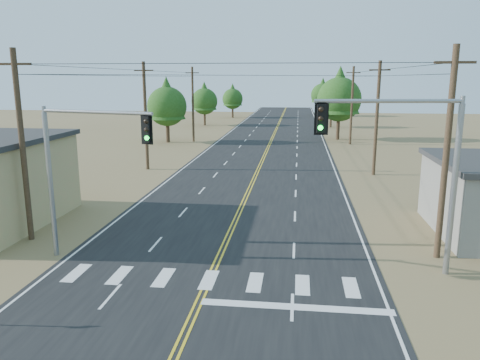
# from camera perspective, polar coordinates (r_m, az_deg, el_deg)

# --- Properties ---
(road) EXTENTS (15.00, 200.00, 0.02)m
(road) POSITION_cam_1_polar(r_m,az_deg,el_deg) (41.47, 1.88, 0.48)
(road) COLOR black
(road) RESTS_ON ground
(utility_pole_left_near) EXTENTS (1.80, 0.30, 10.00)m
(utility_pole_left_near) POSITION_cam_1_polar(r_m,az_deg,el_deg) (26.72, -25.01, 3.86)
(utility_pole_left_near) COLOR #4C3826
(utility_pole_left_near) RESTS_ON ground
(utility_pole_left_mid) EXTENTS (1.80, 0.30, 10.00)m
(utility_pole_left_mid) POSITION_cam_1_polar(r_m,az_deg,el_deg) (44.84, -11.44, 7.74)
(utility_pole_left_mid) COLOR #4C3826
(utility_pole_left_mid) RESTS_ON ground
(utility_pole_left_far) EXTENTS (1.80, 0.30, 10.00)m
(utility_pole_left_far) POSITION_cam_1_polar(r_m,az_deg,el_deg) (64.09, -5.77, 9.22)
(utility_pole_left_far) COLOR #4C3826
(utility_pole_left_far) RESTS_ON ground
(utility_pole_right_near) EXTENTS (1.80, 0.30, 10.00)m
(utility_pole_right_near) POSITION_cam_1_polar(r_m,az_deg,el_deg) (23.69, 23.86, 3.02)
(utility_pole_right_near) COLOR #4C3826
(utility_pole_right_near) RESTS_ON ground
(utility_pole_right_mid) EXTENTS (1.80, 0.30, 10.00)m
(utility_pole_right_mid) POSITION_cam_1_polar(r_m,az_deg,el_deg) (43.11, 16.34, 7.31)
(utility_pole_right_mid) COLOR #4C3826
(utility_pole_right_mid) RESTS_ON ground
(utility_pole_right_far) EXTENTS (1.80, 0.30, 10.00)m
(utility_pole_right_far) POSITION_cam_1_polar(r_m,az_deg,el_deg) (62.89, 13.48, 8.89)
(utility_pole_right_far) COLOR #4C3826
(utility_pole_right_far) RESTS_ON ground
(signal_mast_left) EXTENTS (5.76, 1.82, 7.26)m
(signal_mast_left) POSITION_cam_1_polar(r_m,az_deg,el_deg) (22.63, -19.28, 2.44)
(signal_mast_left) COLOR gray
(signal_mast_left) RESTS_ON ground
(signal_mast_right) EXTENTS (6.20, 1.26, 7.81)m
(signal_mast_right) POSITION_cam_1_polar(r_m,az_deg,el_deg) (21.01, 20.57, 2.63)
(signal_mast_right) COLOR gray
(signal_mast_right) RESTS_ON ground
(tree_left_near) EXTENTS (5.25, 5.25, 8.75)m
(tree_left_near) POSITION_cam_1_polar(r_m,az_deg,el_deg) (63.83, -8.91, 9.34)
(tree_left_near) COLOR #3F2D1E
(tree_left_near) RESTS_ON ground
(tree_left_mid) EXTENTS (4.75, 4.75, 7.92)m
(tree_left_mid) POSITION_cam_1_polar(r_m,az_deg,el_deg) (86.54, -4.36, 9.86)
(tree_left_mid) COLOR #3F2D1E
(tree_left_mid) RESTS_ON ground
(tree_left_far) EXTENTS (4.44, 4.44, 7.41)m
(tree_left_far) POSITION_cam_1_polar(r_m,az_deg,el_deg) (103.35, -0.91, 10.11)
(tree_left_far) COLOR #3F2D1E
(tree_left_far) RESTS_ON ground
(tree_right_near) EXTENTS (6.12, 6.12, 10.20)m
(tree_right_near) POSITION_cam_1_polar(r_m,az_deg,el_deg) (67.40, 12.03, 10.13)
(tree_right_near) COLOR #3F2D1E
(tree_right_near) RESTS_ON ground
(tree_right_mid) EXTENTS (4.12, 4.12, 6.86)m
(tree_right_mid) POSITION_cam_1_polar(r_m,az_deg,el_deg) (84.48, 11.08, 9.17)
(tree_right_mid) COLOR #3F2D1E
(tree_right_mid) RESTS_ON ground
(tree_right_far) EXTENTS (5.19, 5.19, 8.65)m
(tree_right_far) POSITION_cam_1_polar(r_m,az_deg,el_deg) (109.54, 10.03, 10.45)
(tree_right_far) COLOR #3F2D1E
(tree_right_far) RESTS_ON ground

